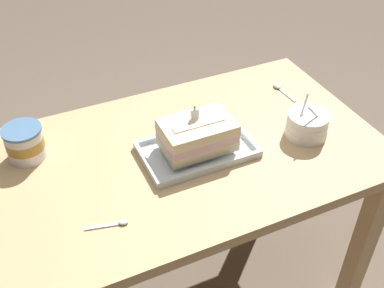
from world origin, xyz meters
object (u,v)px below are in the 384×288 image
at_px(foil_tray, 197,151).
at_px(serving_spoon_by_bowls, 279,88).
at_px(birthday_cake, 197,134).
at_px(ice_cream_tub, 25,143).
at_px(bowl_stack, 307,125).
at_px(serving_spoon_near_tray, 116,224).

relative_size(foil_tray, serving_spoon_by_bowls, 2.71).
height_order(birthday_cake, serving_spoon_by_bowls, birthday_cake).
xyz_separation_m(foil_tray, ice_cream_tub, (-0.46, 0.19, 0.04)).
xyz_separation_m(birthday_cake, ice_cream_tub, (-0.46, 0.19, -0.02)).
relative_size(foil_tray, ice_cream_tub, 2.93).
height_order(bowl_stack, serving_spoon_by_bowls, bowl_stack).
relative_size(bowl_stack, serving_spoon_near_tray, 1.17).
distance_m(birthday_cake, bowl_stack, 0.35).
relative_size(birthday_cake, serving_spoon_near_tray, 1.88).
bearing_deg(foil_tray, serving_spoon_by_bowls, 24.91).
bearing_deg(ice_cream_tub, foil_tray, -22.67).
bearing_deg(birthday_cake, bowl_stack, -10.37).
height_order(ice_cream_tub, serving_spoon_near_tray, ice_cream_tub).
bearing_deg(serving_spoon_by_bowls, bowl_stack, -104.91).
bearing_deg(foil_tray, ice_cream_tub, 157.33).
relative_size(birthday_cake, ice_cream_tub, 1.84).
xyz_separation_m(foil_tray, bowl_stack, (0.35, -0.06, 0.03)).
xyz_separation_m(birthday_cake, bowl_stack, (0.35, -0.06, -0.03)).
relative_size(ice_cream_tub, serving_spoon_by_bowls, 0.93).
bearing_deg(serving_spoon_by_bowls, serving_spoon_near_tray, -153.35).
distance_m(foil_tray, serving_spoon_by_bowls, 0.46).
height_order(bowl_stack, serving_spoon_near_tray, bowl_stack).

